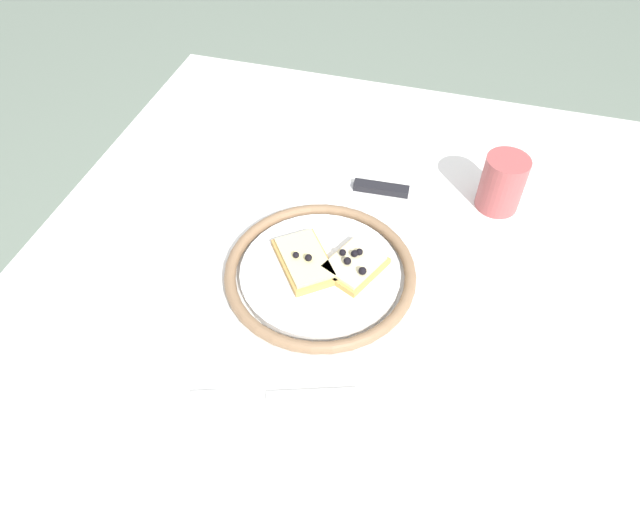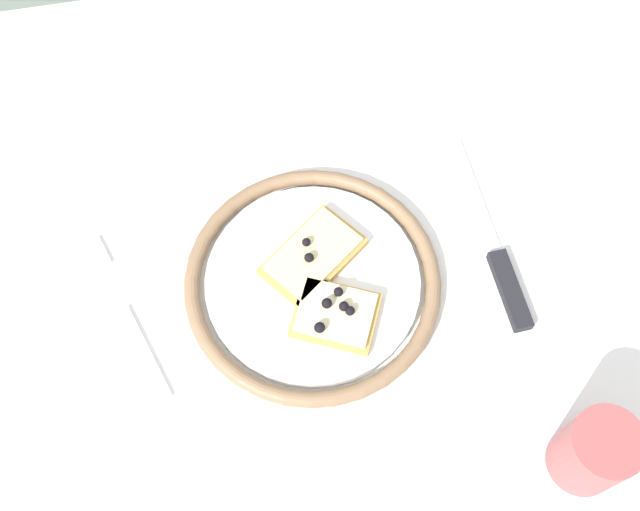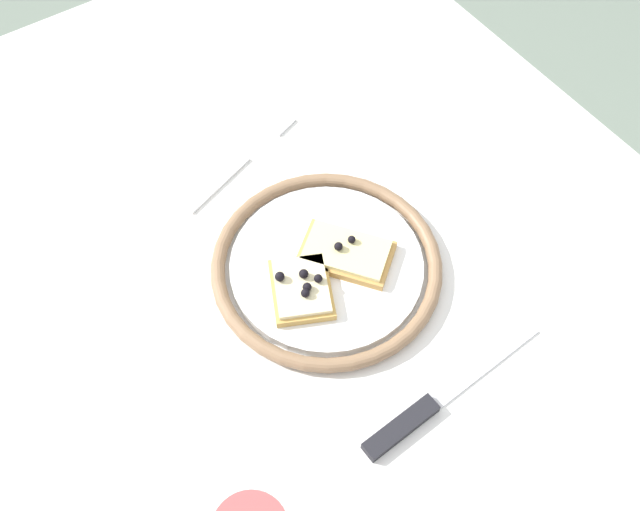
% 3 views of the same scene
% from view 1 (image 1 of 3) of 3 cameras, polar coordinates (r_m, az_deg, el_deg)
% --- Properties ---
extents(ground_plane, '(6.00, 6.00, 0.00)m').
position_cam_1_polar(ground_plane, '(1.42, 1.04, -22.85)').
color(ground_plane, slate).
extents(dining_table, '(1.14, 0.96, 0.73)m').
position_cam_1_polar(dining_table, '(0.83, 1.65, -7.93)').
color(dining_table, white).
rests_on(dining_table, ground_plane).
extents(plate, '(0.27, 0.27, 0.02)m').
position_cam_1_polar(plate, '(0.80, 0.01, -1.67)').
color(plate, white).
rests_on(plate, dining_table).
extents(pizza_slice_near, '(0.12, 0.12, 0.03)m').
position_cam_1_polar(pizza_slice_near, '(0.80, -1.57, -0.47)').
color(pizza_slice_near, tan).
rests_on(pizza_slice_near, plate).
extents(pizza_slice_far, '(0.10, 0.10, 0.03)m').
position_cam_1_polar(pizza_slice_far, '(0.79, 3.45, -0.91)').
color(pizza_slice_far, tan).
rests_on(pizza_slice_far, plate).
extents(knife, '(0.03, 0.24, 0.01)m').
position_cam_1_polar(knife, '(0.94, 4.18, 7.00)').
color(knife, silver).
rests_on(knife, dining_table).
extents(fork, '(0.08, 0.20, 0.00)m').
position_cam_1_polar(fork, '(0.70, -4.81, -13.92)').
color(fork, silver).
rests_on(fork, dining_table).
extents(cup, '(0.07, 0.07, 0.09)m').
position_cam_1_polar(cup, '(0.92, 17.85, 6.95)').
color(cup, '#A54C4C').
rests_on(cup, dining_table).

